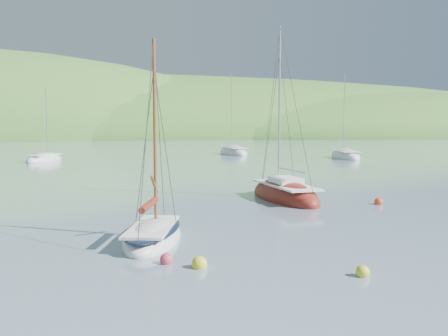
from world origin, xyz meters
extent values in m
plane|color=slate|center=(0.00, 0.00, 0.00)|extent=(700.00, 700.00, 0.00)
ellipsoid|color=#346B28|center=(0.00, 170.00, 0.00)|extent=(440.00, 110.00, 44.00)
ellipsoid|color=#346B28|center=(90.00, 160.00, 0.00)|extent=(240.00, 100.00, 34.00)
ellipsoid|color=silver|center=(-2.49, 3.13, 0.09)|extent=(3.28, 5.62, 1.30)
cube|color=white|center=(-2.52, 3.03, 0.57)|extent=(2.50, 4.37, 0.10)
cylinder|color=brown|center=(-2.32, 3.74, 4.06)|extent=(0.12, 0.12, 7.06)
ellipsoid|color=black|center=(-2.49, 3.13, 0.47)|extent=(3.23, 5.56, 0.22)
cylinder|color=maroon|center=(-2.66, 2.52, 1.48)|extent=(0.91, 2.52, 0.24)
ellipsoid|color=maroon|center=(5.82, 11.87, 0.15)|extent=(3.12, 7.57, 2.04)
cube|color=white|center=(5.83, 11.72, 0.86)|extent=(2.34, 5.90, 0.10)
cylinder|color=#B0B1B4|center=(5.75, 12.75, 5.44)|extent=(0.12, 0.12, 9.24)
cube|color=white|center=(5.83, 11.72, 1.10)|extent=(1.55, 2.17, 0.42)
cylinder|color=#B0B1B4|center=(5.89, 10.98, 1.77)|extent=(0.37, 3.54, 0.09)
ellipsoid|color=silver|center=(-11.81, 46.23, 0.13)|extent=(4.78, 7.05, 1.82)
cube|color=white|center=(-11.86, 46.10, 0.78)|extent=(3.65, 5.46, 0.10)
cylinder|color=#B0B1B4|center=(-11.49, 46.96, 4.73)|extent=(0.12, 0.12, 7.99)
ellipsoid|color=silver|center=(13.16, 54.69, 0.17)|extent=(3.58, 9.04, 2.42)
cube|color=white|center=(13.17, 54.51, 1.02)|extent=(2.68, 7.05, 0.10)
cylinder|color=#B0B1B4|center=(13.10, 55.76, 6.31)|extent=(0.12, 0.12, 10.67)
ellipsoid|color=silver|center=(25.11, 43.24, 0.16)|extent=(4.33, 8.63, 2.25)
cube|color=white|center=(25.08, 43.08, 0.95)|extent=(3.28, 6.72, 0.10)
cylinder|color=#B0B1B4|center=(25.29, 44.22, 5.86)|extent=(0.12, 0.12, 9.90)
sphere|color=yellow|center=(3.06, -2.61, 0.12)|extent=(0.41, 0.41, 0.41)
sphere|color=#CD3F50|center=(-2.32, -0.05, 0.12)|extent=(0.43, 0.43, 0.43)
sphere|color=#D2421D|center=(10.24, 9.04, 0.12)|extent=(0.49, 0.49, 0.49)
sphere|color=yellow|center=(-1.39, -0.74, 0.12)|extent=(0.49, 0.49, 0.49)
camera|label=1|loc=(-3.90, -15.44, 4.38)|focal=40.00mm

